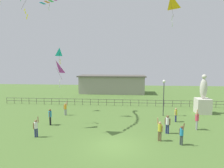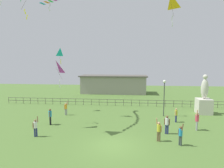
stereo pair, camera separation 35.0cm
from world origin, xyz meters
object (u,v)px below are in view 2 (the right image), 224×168
object	(u,v)px
person_5	(66,108)
person_0	(176,114)
person_6	(50,116)
person_1	(159,130)
person_3	(167,123)
person_2	(197,120)
kite_4	(60,53)
lamppost	(164,90)
kite_5	(171,3)
person_4	(181,134)
statue_monument	(204,102)
person_7	(35,127)
kite_0	(56,68)

from	to	relation	value
person_5	person_0	bearing A→B (deg)	-6.94
person_5	person_6	size ratio (longest dim) A/B	1.06
person_1	person_3	xyz separation A→B (m)	(0.95, 1.76, 0.01)
person_2	person_5	distance (m)	14.71
person_6	kite_4	distance (m)	8.81
lamppost	person_2	size ratio (longest dim) A/B	2.14
kite_5	person_6	bearing A→B (deg)	-175.79
person_4	statue_monument	bearing A→B (deg)	62.35
person_1	person_7	size ratio (longest dim) A/B	1.06
person_6	person_0	bearing A→B (deg)	9.58
lamppost	kite_5	world-z (taller)	kite_5
lamppost	person_1	xyz separation A→B (m)	(-1.61, -7.69, -2.22)
person_2	person_4	world-z (taller)	person_2
person_1	kite_4	xyz separation A→B (m)	(-11.42, 8.80, 6.72)
lamppost	person_5	bearing A→B (deg)	-176.40
statue_monument	person_0	size ratio (longest dim) A/B	3.26
statue_monument	person_2	size ratio (longest dim) A/B	2.43
person_4	person_7	xyz separation A→B (m)	(-12.04, 0.57, 0.00)
person_3	kite_0	size ratio (longest dim) A/B	0.62
person_7	person_3	bearing A→B (deg)	9.14
kite_0	kite_5	distance (m)	12.87
person_0	kite_0	world-z (taller)	kite_0
person_4	kite_4	xyz separation A→B (m)	(-12.98, 9.45, 6.78)
person_1	lamppost	bearing A→B (deg)	78.15
statue_monument	person_3	bearing A→B (deg)	-127.62
statue_monument	person_1	world-z (taller)	statue_monument
person_3	person_6	distance (m)	11.61
person_3	kite_5	size ratio (longest dim) A/B	0.59
person_6	statue_monument	bearing A→B (deg)	19.52
person_1	person_6	world-z (taller)	person_1
person_0	person_1	bearing A→B (deg)	-115.37
lamppost	person_4	bearing A→B (deg)	-90.35
person_4	kite_4	distance (m)	17.43
person_2	kite_0	size ratio (longest dim) A/B	0.74
person_6	person_4	bearing A→B (deg)	-17.47
person_4	person_5	bearing A→B (deg)	147.21
lamppost	person_6	xyz separation A→B (m)	(-12.19, -4.51, -2.22)
person_0	kite_0	distance (m)	13.53
person_7	statue_monument	bearing A→B (deg)	28.58
statue_monument	person_3	xyz separation A→B (m)	(-5.83, -7.57, -0.57)
person_0	person_3	world-z (taller)	person_3
statue_monument	lamppost	size ratio (longest dim) A/B	1.13
lamppost	kite_0	bearing A→B (deg)	-159.66
person_3	person_6	world-z (taller)	person_3
statue_monument	person_1	size ratio (longest dim) A/B	2.57
kite_4	kite_0	bearing A→B (deg)	-74.10
kite_4	kite_5	size ratio (longest dim) A/B	0.73
kite_5	person_3	bearing A→B (deg)	-99.95
lamppost	kite_0	distance (m)	12.54
person_2	kite_0	world-z (taller)	kite_0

